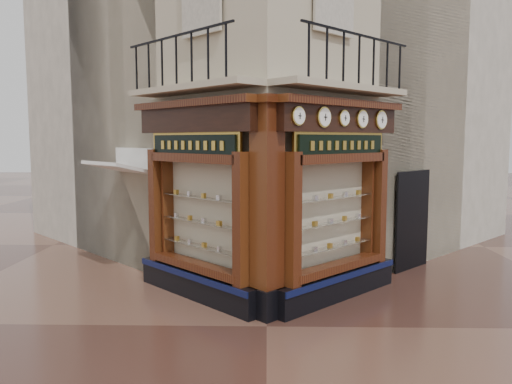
{
  "coord_description": "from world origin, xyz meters",
  "views": [
    {
      "loc": [
        0.0,
        -8.31,
        3.22
      ],
      "look_at": [
        -0.23,
        2.0,
        2.12
      ],
      "focal_mm": 35.0,
      "sensor_mm": 36.0,
      "label": 1
    }
  ],
  "objects_px": {
    "clock_b": "(324,117)",
    "clock_c": "(344,118)",
    "corner_pilaster": "(267,211)",
    "clock_e": "(381,120)",
    "clock_d": "(362,119)",
    "clock_a": "(298,116)",
    "signboard_left": "(193,145)",
    "awning": "(121,274)",
    "signboard_right": "(342,145)"
  },
  "relations": [
    {
      "from": "clock_e",
      "to": "awning",
      "type": "height_order",
      "value": "clock_e"
    },
    {
      "from": "clock_d",
      "to": "clock_a",
      "type": "bearing_deg",
      "value": -180.0
    },
    {
      "from": "clock_e",
      "to": "signboard_right",
      "type": "relative_size",
      "value": 0.2
    },
    {
      "from": "corner_pilaster",
      "to": "clock_e",
      "type": "height_order",
      "value": "corner_pilaster"
    },
    {
      "from": "clock_b",
      "to": "signboard_right",
      "type": "height_order",
      "value": "clock_b"
    },
    {
      "from": "corner_pilaster",
      "to": "clock_e",
      "type": "distance_m",
      "value": 3.42
    },
    {
      "from": "corner_pilaster",
      "to": "clock_a",
      "type": "bearing_deg",
      "value": -51.34
    },
    {
      "from": "clock_a",
      "to": "signboard_left",
      "type": "height_order",
      "value": "clock_a"
    },
    {
      "from": "awning",
      "to": "signboard_right",
      "type": "bearing_deg",
      "value": -154.73
    },
    {
      "from": "clock_b",
      "to": "clock_e",
      "type": "bearing_deg",
      "value": 0.0
    },
    {
      "from": "corner_pilaster",
      "to": "clock_b",
      "type": "height_order",
      "value": "corner_pilaster"
    },
    {
      "from": "clock_c",
      "to": "awning",
      "type": "distance_m",
      "value": 6.45
    },
    {
      "from": "clock_b",
      "to": "clock_d",
      "type": "distance_m",
      "value": 1.22
    },
    {
      "from": "clock_e",
      "to": "awning",
      "type": "relative_size",
      "value": 0.23
    },
    {
      "from": "clock_c",
      "to": "signboard_left",
      "type": "xyz_separation_m",
      "value": [
        -2.94,
        0.14,
        -0.52
      ]
    },
    {
      "from": "clock_d",
      "to": "signboard_left",
      "type": "relative_size",
      "value": 0.18
    },
    {
      "from": "clock_a",
      "to": "clock_e",
      "type": "distance_m",
      "value": 2.61
    },
    {
      "from": "corner_pilaster",
      "to": "awning",
      "type": "height_order",
      "value": "corner_pilaster"
    },
    {
      "from": "clock_a",
      "to": "clock_e",
      "type": "relative_size",
      "value": 0.84
    },
    {
      "from": "clock_a",
      "to": "awning",
      "type": "height_order",
      "value": "clock_a"
    },
    {
      "from": "clock_b",
      "to": "clock_c",
      "type": "xyz_separation_m",
      "value": [
        0.43,
        0.43,
        -0.0
      ]
    },
    {
      "from": "clock_b",
      "to": "awning",
      "type": "xyz_separation_m",
      "value": [
        -4.54,
        2.35,
        -3.62
      ]
    },
    {
      "from": "clock_c",
      "to": "clock_d",
      "type": "bearing_deg",
      "value": -0.0
    },
    {
      "from": "corner_pilaster",
      "to": "clock_a",
      "type": "relative_size",
      "value": 11.97
    },
    {
      "from": "corner_pilaster",
      "to": "clock_a",
      "type": "height_order",
      "value": "corner_pilaster"
    },
    {
      "from": "clock_a",
      "to": "awning",
      "type": "distance_m",
      "value": 6.13
    },
    {
      "from": "signboard_right",
      "to": "signboard_left",
      "type": "bearing_deg",
      "value": 135.0
    },
    {
      "from": "clock_a",
      "to": "clock_b",
      "type": "height_order",
      "value": "clock_b"
    },
    {
      "from": "awning",
      "to": "clock_a",
      "type": "bearing_deg",
      "value": -170.21
    },
    {
      "from": "corner_pilaster",
      "to": "clock_d",
      "type": "relative_size",
      "value": 10.85
    },
    {
      "from": "clock_b",
      "to": "awning",
      "type": "bearing_deg",
      "value": 107.6
    },
    {
      "from": "corner_pilaster",
      "to": "signboard_right",
      "type": "xyz_separation_m",
      "value": [
        1.46,
        1.01,
        1.15
      ]
    },
    {
      "from": "corner_pilaster",
      "to": "signboard_right",
      "type": "relative_size",
      "value": 1.96
    },
    {
      "from": "clock_c",
      "to": "awning",
      "type": "height_order",
      "value": "clock_c"
    },
    {
      "from": "corner_pilaster",
      "to": "clock_e",
      "type": "xyz_separation_m",
      "value": [
        2.39,
        1.79,
        1.67
      ]
    },
    {
      "from": "clock_b",
      "to": "signboard_left",
      "type": "distance_m",
      "value": 2.62
    },
    {
      "from": "clock_a",
      "to": "signboard_left",
      "type": "relative_size",
      "value": 0.16
    },
    {
      "from": "clock_c",
      "to": "clock_d",
      "type": "xyz_separation_m",
      "value": [
        0.43,
        0.43,
        -0.0
      ]
    },
    {
      "from": "signboard_left",
      "to": "corner_pilaster",
      "type": "bearing_deg",
      "value": -169.75
    },
    {
      "from": "clock_c",
      "to": "clock_a",
      "type": "bearing_deg",
      "value": -180.0
    },
    {
      "from": "clock_e",
      "to": "clock_d",
      "type": "bearing_deg",
      "value": -180.0
    },
    {
      "from": "corner_pilaster",
      "to": "clock_e",
      "type": "bearing_deg",
      "value": -8.23
    },
    {
      "from": "signboard_left",
      "to": "signboard_right",
      "type": "height_order",
      "value": "same"
    },
    {
      "from": "clock_d",
      "to": "signboard_left",
      "type": "distance_m",
      "value": 3.42
    },
    {
      "from": "clock_d",
      "to": "signboard_right",
      "type": "xyz_separation_m",
      "value": [
        -0.44,
        -0.29,
        -0.52
      ]
    },
    {
      "from": "signboard_left",
      "to": "clock_e",
      "type": "bearing_deg",
      "value": -123.66
    },
    {
      "from": "clock_e",
      "to": "signboard_left",
      "type": "distance_m",
      "value": 3.96
    },
    {
      "from": "clock_e",
      "to": "clock_a",
      "type": "bearing_deg",
      "value": -180.0
    },
    {
      "from": "signboard_left",
      "to": "signboard_right",
      "type": "bearing_deg",
      "value": -135.0
    },
    {
      "from": "clock_b",
      "to": "clock_e",
      "type": "height_order",
      "value": "clock_e"
    }
  ]
}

